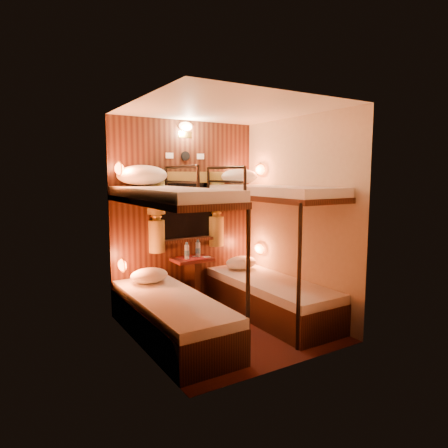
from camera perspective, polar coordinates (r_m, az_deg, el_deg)
floor at (r=4.63m, az=0.45°, el=-14.64°), size 2.10×2.10×0.00m
ceiling at (r=4.36m, az=0.48°, el=16.12°), size 2.10×2.10×0.00m
wall_back at (r=5.25m, az=-5.61°, el=1.42°), size 2.40×0.00×2.40m
wall_front at (r=3.50m, az=9.61°, el=-1.50°), size 2.40×0.00×2.40m
wall_left at (r=3.90m, az=-12.09°, el=-0.67°), size 0.00×2.40×2.40m
wall_right at (r=4.93m, az=10.37°, el=0.98°), size 0.00×2.40×2.40m
back_panel at (r=5.24m, az=-5.54°, el=1.41°), size 2.00×0.03×2.40m
bunk_left at (r=4.22m, az=-7.62°, el=-8.87°), size 0.72×1.90×1.82m
bunk_right at (r=4.87m, az=6.54°, el=-6.69°), size 0.72×1.90×1.82m
window at (r=5.21m, az=-5.39°, el=1.17°), size 1.00×0.12×0.79m
curtains at (r=5.17m, az=-5.24°, el=2.05°), size 1.10×0.22×1.00m
back_fixtures at (r=5.21m, az=-5.51°, el=12.91°), size 0.54×0.09×0.48m
reading_lamps at (r=4.94m, az=-3.84°, el=1.55°), size 2.00×0.20×1.25m
table at (r=5.21m, az=-4.54°, el=-7.38°), size 0.50×0.34×0.66m
bottle_left at (r=5.07m, az=-5.33°, el=-4.00°), size 0.06×0.06×0.22m
bottle_right at (r=5.18m, az=-3.75°, el=-3.69°), size 0.07×0.07×0.23m
sachet_a at (r=5.19m, az=-2.50°, el=-4.73°), size 0.09×0.07×0.01m
sachet_b at (r=5.24m, az=-4.07°, el=-4.63°), size 0.08×0.06×0.01m
pillow_lower_left at (r=4.77m, az=-10.64°, el=-7.24°), size 0.45×0.32×0.18m
pillow_lower_right at (r=5.37m, az=2.47°, el=-5.54°), size 0.44×0.31×0.17m
pillow_upper_left at (r=4.77m, az=-11.60°, el=6.84°), size 0.60×0.43×0.24m
pillow_upper_right at (r=5.28m, az=2.21°, el=6.79°), size 0.51×0.37×0.20m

